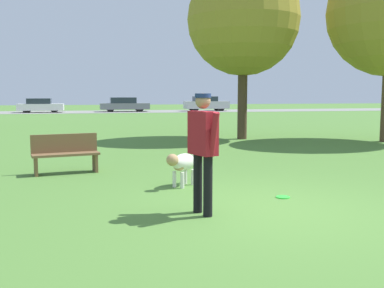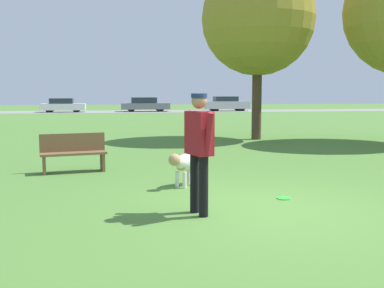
{
  "view_description": "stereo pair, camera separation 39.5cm",
  "coord_description": "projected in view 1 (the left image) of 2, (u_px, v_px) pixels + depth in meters",
  "views": [
    {
      "loc": [
        -2.48,
        -6.13,
        1.73
      ],
      "look_at": [
        -0.96,
        0.95,
        0.9
      ],
      "focal_mm": 42.0,
      "sensor_mm": 36.0,
      "label": 1
    },
    {
      "loc": [
        -2.09,
        -6.2,
        1.73
      ],
      "look_at": [
        -0.96,
        0.95,
        0.9
      ],
      "focal_mm": 42.0,
      "sensor_mm": 36.0,
      "label": 2
    }
  ],
  "objects": [
    {
      "name": "ground_plane",
      "position": [
        269.0,
        210.0,
        6.67
      ],
      "size": [
        120.0,
        120.0,
        0.0
      ],
      "primitive_type": "plane",
      "color": "#4C7A33"
    },
    {
      "name": "far_road_strip",
      "position": [
        124.0,
        112.0,
        41.17
      ],
      "size": [
        120.0,
        6.0,
        0.01
      ],
      "color": "gray",
      "rests_on": "ground_plane"
    },
    {
      "name": "person",
      "position": [
        203.0,
        143.0,
        6.3
      ],
      "size": [
        0.37,
        0.72,
        1.72
      ],
      "rotation": [
        0.0,
        0.0,
        -1.22
      ],
      "color": "black",
      "rests_on": "ground_plane"
    },
    {
      "name": "dog",
      "position": [
        182.0,
        163.0,
        8.26
      ],
      "size": [
        0.8,
        0.83,
        0.65
      ],
      "rotation": [
        0.0,
        0.0,
        3.95
      ],
      "color": "silver",
      "rests_on": "ground_plane"
    },
    {
      "name": "frisbee",
      "position": [
        283.0,
        197.0,
        7.43
      ],
      "size": [
        0.23,
        0.23,
        0.02
      ],
      "color": "#33D838",
      "rests_on": "ground_plane"
    },
    {
      "name": "tree_mid_center",
      "position": [
        243.0,
        19.0,
        16.4
      ],
      "size": [
        4.12,
        4.12,
        6.47
      ],
      "color": "#4C3826",
      "rests_on": "ground_plane"
    },
    {
      "name": "parked_car_white",
      "position": [
        40.0,
        106.0,
        39.28
      ],
      "size": [
        3.87,
        1.7,
        1.24
      ],
      "rotation": [
        0.0,
        0.0,
        0.01
      ],
      "color": "white",
      "rests_on": "ground_plane"
    },
    {
      "name": "parked_car_grey",
      "position": [
        124.0,
        105.0,
        41.01
      ],
      "size": [
        4.47,
        1.92,
        1.31
      ],
      "rotation": [
        0.0,
        0.0,
        0.03
      ],
      "color": "slate",
      "rests_on": "ground_plane"
    },
    {
      "name": "parked_car_silver",
      "position": [
        206.0,
        104.0,
        42.67
      ],
      "size": [
        4.2,
        1.76,
        1.38
      ],
      "rotation": [
        0.0,
        0.0,
        0.02
      ],
      "color": "#B7B7BC",
      "rests_on": "ground_plane"
    },
    {
      "name": "park_bench",
      "position": [
        65.0,
        152.0,
        9.67
      ],
      "size": [
        1.45,
        0.67,
        0.84
      ],
      "rotation": [
        0.0,
        0.0,
        0.2
      ],
      "color": "brown",
      "rests_on": "ground_plane"
    }
  ]
}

